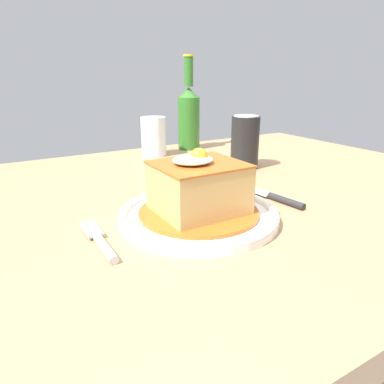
{
  "coord_description": "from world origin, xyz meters",
  "views": [
    {
      "loc": [
        -0.34,
        -0.56,
        0.97
      ],
      "look_at": [
        -0.06,
        -0.1,
        0.79
      ],
      "focal_mm": 33.31,
      "sensor_mm": 36.0,
      "label": 1
    }
  ],
  "objects_px": {
    "fork": "(101,242)",
    "drinking_glass": "(154,139)",
    "main_plate": "(199,214)",
    "beer_bottle_green": "(189,115)",
    "soda_can": "(245,142)",
    "knife": "(275,197)"
  },
  "relations": [
    {
      "from": "main_plate",
      "to": "beer_bottle_green",
      "type": "xyz_separation_m",
      "value": [
        0.26,
        0.48,
        0.09
      ]
    },
    {
      "from": "beer_bottle_green",
      "to": "soda_can",
      "type": "bearing_deg",
      "value": -89.87
    },
    {
      "from": "soda_can",
      "to": "drinking_glass",
      "type": "bearing_deg",
      "value": 119.36
    },
    {
      "from": "fork",
      "to": "knife",
      "type": "height_order",
      "value": "same"
    },
    {
      "from": "main_plate",
      "to": "drinking_glass",
      "type": "height_order",
      "value": "drinking_glass"
    },
    {
      "from": "beer_bottle_green",
      "to": "drinking_glass",
      "type": "xyz_separation_m",
      "value": [
        -0.13,
        -0.03,
        -0.05
      ]
    },
    {
      "from": "main_plate",
      "to": "knife",
      "type": "relative_size",
      "value": 1.49
    },
    {
      "from": "main_plate",
      "to": "fork",
      "type": "relative_size",
      "value": 1.75
    },
    {
      "from": "main_plate",
      "to": "fork",
      "type": "height_order",
      "value": "main_plate"
    },
    {
      "from": "fork",
      "to": "drinking_glass",
      "type": "bearing_deg",
      "value": 57.36
    },
    {
      "from": "fork",
      "to": "soda_can",
      "type": "xyz_separation_m",
      "value": [
        0.42,
        0.22,
        0.06
      ]
    },
    {
      "from": "beer_bottle_green",
      "to": "knife",
      "type": "bearing_deg",
      "value": -101.65
    },
    {
      "from": "fork",
      "to": "drinking_glass",
      "type": "xyz_separation_m",
      "value": [
        0.29,
        0.46,
        0.04
      ]
    },
    {
      "from": "soda_can",
      "to": "beer_bottle_green",
      "type": "relative_size",
      "value": 0.47
    },
    {
      "from": "main_plate",
      "to": "soda_can",
      "type": "xyz_separation_m",
      "value": [
        0.26,
        0.22,
        0.05
      ]
    },
    {
      "from": "main_plate",
      "to": "drinking_glass",
      "type": "bearing_deg",
      "value": 73.4
    },
    {
      "from": "main_plate",
      "to": "drinking_glass",
      "type": "xyz_separation_m",
      "value": [
        0.13,
        0.45,
        0.04
      ]
    },
    {
      "from": "fork",
      "to": "beer_bottle_green",
      "type": "height_order",
      "value": "beer_bottle_green"
    },
    {
      "from": "fork",
      "to": "beer_bottle_green",
      "type": "bearing_deg",
      "value": 49.13
    },
    {
      "from": "fork",
      "to": "knife",
      "type": "distance_m",
      "value": 0.32
    },
    {
      "from": "fork",
      "to": "soda_can",
      "type": "height_order",
      "value": "soda_can"
    },
    {
      "from": "soda_can",
      "to": "beer_bottle_green",
      "type": "height_order",
      "value": "beer_bottle_green"
    }
  ]
}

